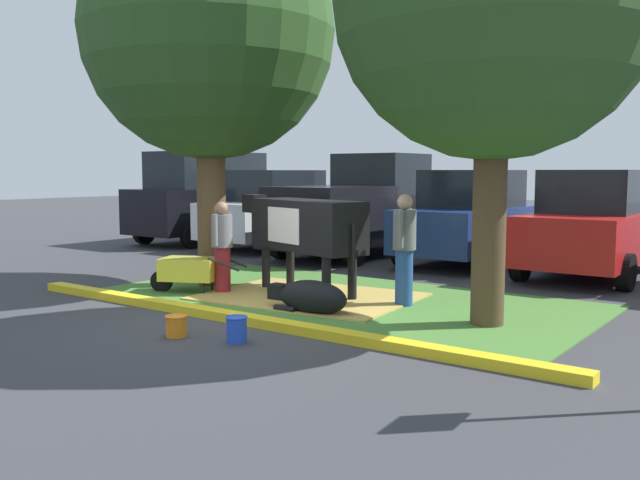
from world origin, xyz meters
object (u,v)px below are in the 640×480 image
at_px(cow_holstein, 303,225).
at_px(sedan_red, 595,225).
at_px(bucket_blue, 237,329).
at_px(pickup_truck_black, 363,208).
at_px(person_visitor_near, 404,246).
at_px(bucket_orange, 176,325).
at_px(suv_black, 207,197).
at_px(sedan_silver, 472,218).
at_px(shade_tree_left, 209,34).
at_px(wheelbarrow, 189,270).
at_px(hatchback_white, 277,210).
at_px(calf_lying, 311,297).
at_px(person_handler, 222,245).

relative_size(cow_holstein, sedan_red, 0.69).
bearing_deg(bucket_blue, pickup_truck_black, 113.31).
xyz_separation_m(person_visitor_near, bucket_orange, (-1.30, -3.25, -0.76)).
bearing_deg(sedan_red, suv_black, 179.20).
xyz_separation_m(pickup_truck_black, sedan_silver, (2.76, 0.11, -0.13)).
height_order(shade_tree_left, wheelbarrow, shade_tree_left).
relative_size(shade_tree_left, sedan_red, 1.47).
bearing_deg(person_visitor_near, bucket_orange, -111.74).
bearing_deg(hatchback_white, suv_black, -179.28).
distance_m(cow_holstein, suv_black, 8.87).
relative_size(bucket_blue, suv_black, 0.07).
height_order(calf_lying, pickup_truck_black, pickup_truck_black).
bearing_deg(cow_holstein, wheelbarrow, -147.43).
bearing_deg(wheelbarrow, person_handler, 27.49).
bearing_deg(bucket_blue, bucket_orange, -164.23).
xyz_separation_m(cow_holstein, person_visitor_near, (1.82, 0.08, -0.23)).
height_order(hatchback_white, sedan_silver, same).
bearing_deg(cow_holstein, calf_lying, -48.28).
xyz_separation_m(shade_tree_left, sedan_red, (5.09, 5.09, -3.33)).
height_order(person_handler, pickup_truck_black, pickup_truck_black).
bearing_deg(person_handler, person_visitor_near, 15.99).
relative_size(person_visitor_near, sedan_red, 0.38).
relative_size(person_visitor_near, suv_black, 0.36).
relative_size(wheelbarrow, bucket_blue, 5.03).
distance_m(person_handler, person_visitor_near, 3.02).
bearing_deg(hatchback_white, pickup_truck_black, 1.51).
height_order(suv_black, hatchback_white, suv_black).
bearing_deg(shade_tree_left, person_visitor_near, 4.91).
xyz_separation_m(person_handler, wheelbarrow, (-0.51, -0.27, -0.42)).
bearing_deg(suv_black, hatchback_white, 0.72).
distance_m(bucket_orange, bucket_blue, 0.82).
bearing_deg(pickup_truck_black, shade_tree_left, -86.50).
bearing_deg(sedan_red, person_handler, -127.68).
bearing_deg(cow_holstein, person_visitor_near, 2.53).
relative_size(person_handler, pickup_truck_black, 0.28).
relative_size(bucket_orange, suv_black, 0.06).
height_order(person_visitor_near, hatchback_white, hatchback_white).
height_order(cow_holstein, pickup_truck_black, pickup_truck_black).
bearing_deg(shade_tree_left, hatchback_white, 119.23).
height_order(hatchback_white, sedan_red, same).
relative_size(person_visitor_near, pickup_truck_black, 0.31).
xyz_separation_m(calf_lying, person_visitor_near, (0.79, 1.23, 0.66)).
bearing_deg(hatchback_white, sedan_silver, 1.89).
distance_m(bucket_orange, suv_black, 11.39).
height_order(shade_tree_left, person_handler, shade_tree_left).
xyz_separation_m(wheelbarrow, pickup_truck_black, (-0.57, 6.12, 0.73)).
height_order(sedan_silver, sedan_red, same).
xyz_separation_m(shade_tree_left, bucket_orange, (2.36, -2.94, -4.18)).
xyz_separation_m(shade_tree_left, wheelbarrow, (0.24, -0.78, -3.93)).
relative_size(hatchback_white, sedan_silver, 1.00).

